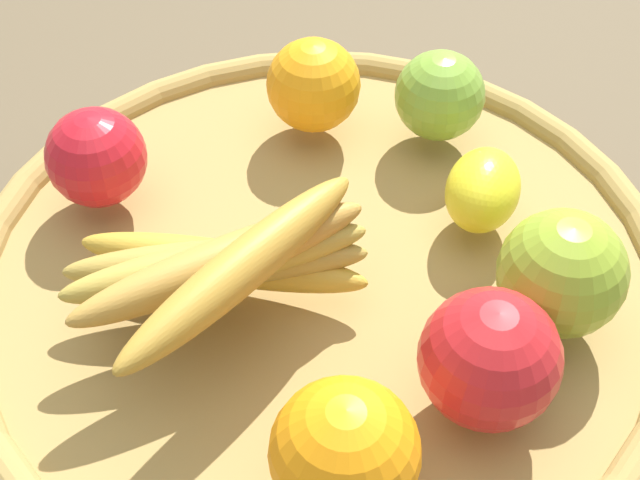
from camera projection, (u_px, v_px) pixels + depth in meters
ground_plane at (320, 293)px, 0.62m from camera, size 2.40×2.40×0.00m
basket at (320, 278)px, 0.61m from camera, size 0.47×0.47×0.03m
lemon_0 at (483, 190)px, 0.61m from camera, size 0.08×0.08×0.05m
banana_bunch at (223, 262)px, 0.55m from camera, size 0.17×0.19×0.08m
orange_1 at (345, 453)px, 0.46m from camera, size 0.11×0.11×0.08m
apple_0 at (490, 359)px, 0.50m from camera, size 0.11×0.11×0.08m
apple_1 at (96, 157)px, 0.62m from camera, size 0.09×0.09×0.07m
orange_0 at (313, 85)px, 0.67m from camera, size 0.09×0.09×0.07m
apple_2 at (440, 95)px, 0.66m from camera, size 0.07×0.07×0.06m
apple_3 at (562, 273)px, 0.54m from camera, size 0.11×0.11×0.08m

